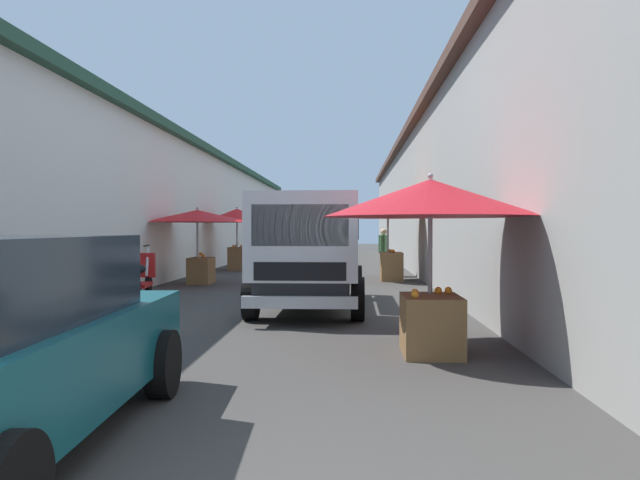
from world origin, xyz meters
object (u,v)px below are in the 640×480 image
(fruit_stall_mid_lane, at_px, (198,223))
(parked_scooter, at_px, (143,277))
(delivery_truck, at_px, (307,255))
(vendor_by_crates, at_px, (384,249))
(fruit_stall_near_left, at_px, (430,212))
(fruit_stall_near_right, at_px, (237,221))
(fruit_stall_far_left, at_px, (389,223))

(fruit_stall_mid_lane, bearing_deg, parked_scooter, 171.63)
(delivery_truck, xyz_separation_m, vendor_by_crates, (8.60, -1.82, -0.18))
(fruit_stall_near_left, xyz_separation_m, vendor_by_crates, (11.61, -0.09, -0.84))
(fruit_stall_mid_lane, relative_size, fruit_stall_near_right, 1.13)
(fruit_stall_far_left, distance_m, vendor_by_crates, 1.79)
(fruit_stall_near_right, xyz_separation_m, parked_scooter, (-8.53, 0.48, -1.33))
(vendor_by_crates, bearing_deg, fruit_stall_mid_lane, 120.38)
(fruit_stall_mid_lane, xyz_separation_m, vendor_by_crates, (3.03, -5.17, -0.80))
(fruit_stall_near_left, xyz_separation_m, fruit_stall_near_right, (14.07, 5.05, 0.08))
(fruit_stall_mid_lane, distance_m, parked_scooter, 3.31)
(fruit_stall_mid_lane, xyz_separation_m, fruit_stall_far_left, (1.44, -5.23, 0.02))
(delivery_truck, bearing_deg, fruit_stall_far_left, -14.96)
(fruit_stall_near_right, height_order, vendor_by_crates, fruit_stall_near_right)
(fruit_stall_far_left, xyz_separation_m, vendor_by_crates, (1.60, 0.05, -0.82))
(parked_scooter, bearing_deg, vendor_by_crates, -42.77)
(vendor_by_crates, relative_size, parked_scooter, 0.90)
(fruit_stall_far_left, height_order, vendor_by_crates, fruit_stall_far_left)
(fruit_stall_far_left, bearing_deg, vendor_by_crates, 1.93)
(fruit_stall_far_left, bearing_deg, fruit_stall_near_right, 52.04)
(fruit_stall_near_right, xyz_separation_m, vendor_by_crates, (-2.46, -5.14, -0.92))
(delivery_truck, bearing_deg, fruit_stall_mid_lane, 31.09)
(fruit_stall_near_right, bearing_deg, fruit_stall_near_left, -160.25)
(fruit_stall_near_right, height_order, fruit_stall_far_left, fruit_stall_near_right)
(fruit_stall_near_right, height_order, delivery_truck, fruit_stall_near_right)
(fruit_stall_far_left, bearing_deg, fruit_stall_mid_lane, 105.37)
(vendor_by_crates, height_order, parked_scooter, vendor_by_crates)
(delivery_truck, bearing_deg, parked_scooter, 56.46)
(fruit_stall_near_right, relative_size, fruit_stall_far_left, 1.08)
(fruit_stall_near_right, bearing_deg, delivery_truck, -163.28)
(parked_scooter, bearing_deg, fruit_stall_mid_lane, -8.37)
(fruit_stall_near_left, xyz_separation_m, delivery_truck, (3.01, 1.73, -0.66))
(fruit_stall_mid_lane, height_order, vendor_by_crates, fruit_stall_mid_lane)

